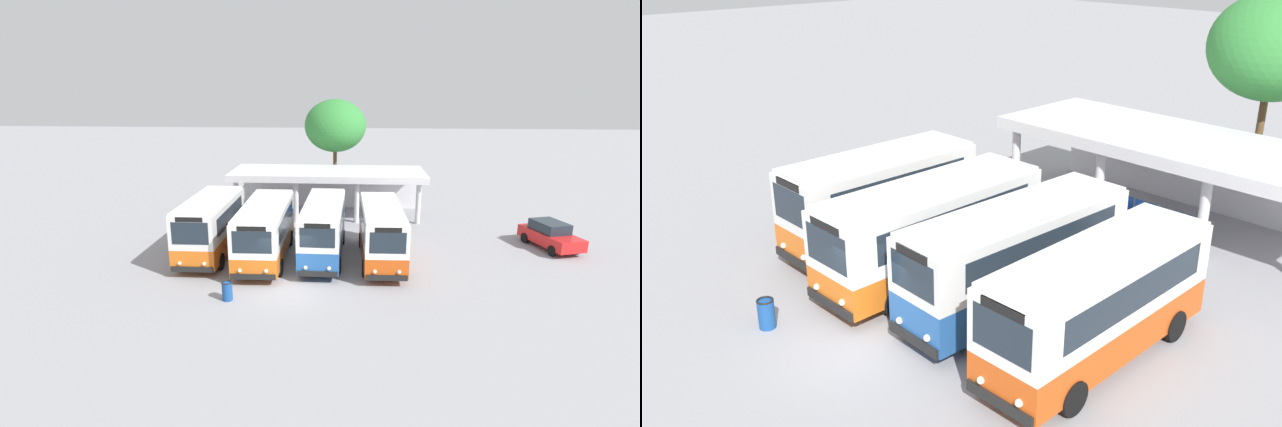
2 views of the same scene
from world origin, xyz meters
The scene contains 15 objects.
ground_plane centered at (0.00, 0.00, 0.00)m, with size 180.00×180.00×0.00m, color #939399.
city_bus_nearest_orange centered at (-4.94, 4.60, 1.86)m, with size 2.46×7.32×3.38m.
city_bus_second_in_row centered at (-1.69, 4.20, 1.78)m, with size 2.56×8.04×3.21m.
city_bus_middle_cream centered at (1.56, 4.68, 1.79)m, with size 2.35×7.85×3.23m.
city_bus_fourth_amber centered at (4.80, 4.27, 1.76)m, with size 2.39×7.55×3.18m.
parked_car_flank centered at (15.16, 7.19, 0.83)m, with size 2.86×4.36×1.62m.
terminal_canopy centered at (1.31, 14.69, 2.61)m, with size 14.36×5.28×3.40m.
waiting_chair_end_by_column centered at (-0.35, 13.21, 0.52)m, with size 0.45×0.45×0.86m.
waiting_chair_second_from_end centered at (0.21, 13.17, 0.52)m, with size 0.45×0.45×0.86m.
waiting_chair_middle_seat centered at (0.78, 13.18, 0.52)m, with size 0.45×0.45×0.86m.
waiting_chair_fourth_seat centered at (1.34, 13.12, 0.52)m, with size 0.45×0.45×0.86m.
waiting_chair_fifth_seat centered at (1.90, 13.16, 0.52)m, with size 0.45×0.45×0.86m.
waiting_chair_far_end_seat centered at (2.46, 13.17, 0.52)m, with size 0.45×0.45×0.86m.
roadside_tree_behind_canopy centered at (1.63, 19.70, 6.23)m, with size 5.20×5.20×8.46m.
litter_bin_apron centered at (-2.51, -1.31, 0.46)m, with size 0.49×0.49×0.90m.
Camera 1 is at (3.12, -21.18, 9.59)m, focal length 26.80 mm.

